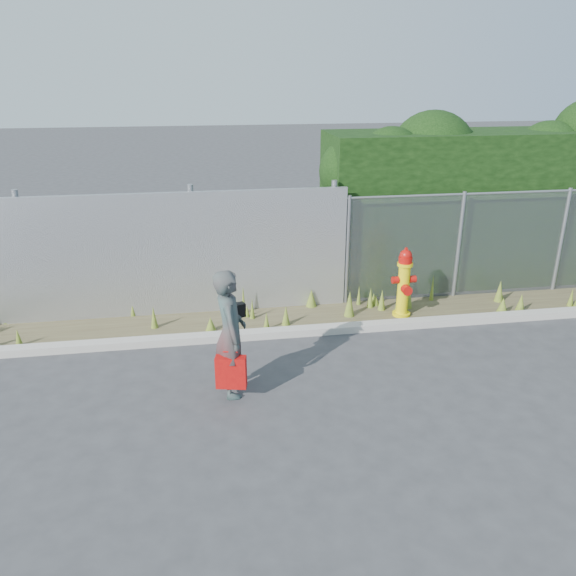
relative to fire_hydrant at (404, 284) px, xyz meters
The scene contains 10 objects.
ground 3.00m from the fire_hydrant, 129.92° to the right, with size 80.00×80.00×0.00m, color #363638.
curb 2.01m from the fire_hydrant, 166.56° to the right, with size 16.00×0.22×0.12m, color #A7A197.
weed_strip 1.84m from the fire_hydrant, behind, with size 16.00×1.32×0.54m.
corrugated_fence 5.21m from the fire_hydrant, behind, with size 8.50×0.21×2.30m.
chainlink_fence 2.52m from the fire_hydrant, 17.59° to the left, with size 6.50×0.07×2.05m.
hedge 3.29m from the fire_hydrant, 35.20° to the left, with size 7.52×1.76×3.60m.
fire_hydrant is the anchor object (origin of this frame).
woman 3.76m from the fire_hydrant, 146.91° to the right, with size 0.64×0.42×1.76m, color #0F645F.
red_tote_bag 3.88m from the fire_hydrant, 144.54° to the right, with size 0.40×0.15×0.52m.
black_shoulder_bag 3.59m from the fire_hydrant, 148.85° to the right, with size 0.25×0.11×0.19m.
Camera 1 is at (-1.55, -6.46, 4.10)m, focal length 35.00 mm.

